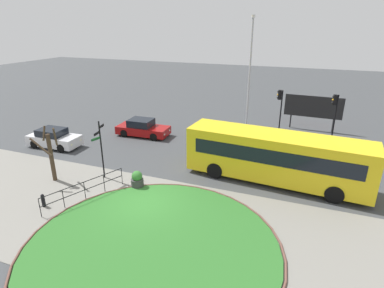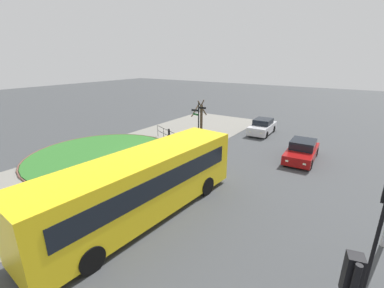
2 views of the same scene
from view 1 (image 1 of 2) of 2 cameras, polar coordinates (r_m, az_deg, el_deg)
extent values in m
plane|color=#3D3F42|center=(17.45, -8.51, -10.58)|extent=(120.00, 120.00, 0.00)
cube|color=gray|center=(16.35, -11.19, -13.11)|extent=(32.00, 8.93, 0.02)
cylinder|color=#2D6B28|center=(14.46, -7.13, -17.80)|extent=(10.97, 10.97, 0.10)
torus|color=brown|center=(14.46, -7.13, -17.79)|extent=(11.28, 11.28, 0.11)
cylinder|color=black|center=(19.95, -15.93, -1.23)|extent=(0.09, 0.09, 3.59)
sphere|color=black|center=(19.35, -16.47, 3.84)|extent=(0.10, 0.10, 0.10)
cube|color=black|center=(19.74, -15.96, 3.12)|extent=(0.15, 0.57, 0.15)
cube|color=black|center=(19.25, -16.78, 1.82)|extent=(0.11, 0.59, 0.15)
cube|color=#195128|center=(19.44, -16.96, 0.87)|extent=(0.18, 0.60, 0.15)
cylinder|color=black|center=(18.60, -25.18, -9.33)|extent=(0.19, 0.19, 0.61)
sphere|color=black|center=(18.44, -25.34, -8.42)|extent=(0.18, 0.18, 0.18)
cube|color=black|center=(18.10, -18.93, -6.51)|extent=(1.90, 4.42, 0.03)
cube|color=black|center=(18.32, -18.76, -7.83)|extent=(1.90, 4.42, 0.03)
cylinder|color=black|center=(19.37, -12.51, -5.71)|extent=(0.04, 0.04, 1.06)
cylinder|color=black|center=(18.82, -15.53, -6.83)|extent=(0.04, 0.04, 1.06)
cylinder|color=black|center=(18.34, -18.74, -7.98)|extent=(0.04, 0.04, 1.06)
cylinder|color=black|center=(17.93, -22.13, -9.16)|extent=(0.04, 0.04, 1.06)
cylinder|color=black|center=(17.59, -25.68, -10.37)|extent=(0.04, 0.04, 1.06)
cube|color=yellow|center=(19.49, 14.89, -2.17)|extent=(10.85, 3.26, 2.72)
cube|color=black|center=(18.22, 14.24, -2.46)|extent=(9.39, 0.74, 0.88)
cube|color=black|center=(20.49, 15.68, 0.05)|extent=(9.39, 0.74, 0.88)
cube|color=black|center=(20.92, 0.45, 0.59)|extent=(0.17, 2.00, 1.10)
cube|color=black|center=(20.60, 0.46, 3.21)|extent=(0.12, 1.34, 0.28)
cylinder|color=black|center=(19.78, 4.17, -4.74)|extent=(1.02, 0.38, 1.00)
cylinder|color=black|center=(21.70, 6.35, -2.39)|extent=(1.02, 0.38, 1.00)
cylinder|color=black|center=(18.74, 24.24, -8.24)|extent=(1.02, 0.38, 1.00)
cylinder|color=black|center=(20.77, 24.52, -5.41)|extent=(1.02, 0.38, 1.00)
cube|color=silver|center=(26.81, -23.49, 0.68)|extent=(4.10, 1.90, 0.75)
cube|color=black|center=(26.72, -23.94, 1.99)|extent=(2.00, 1.61, 0.51)
cube|color=#EAEACC|center=(25.89, -19.39, 0.66)|extent=(0.03, 0.20, 0.12)
cube|color=#EAEACC|center=(25.14, -20.82, -0.13)|extent=(0.03, 0.20, 0.12)
cylinder|color=black|center=(26.65, -20.30, 0.48)|extent=(0.65, 0.24, 0.64)
cylinder|color=black|center=(25.53, -22.47, -0.71)|extent=(0.65, 0.24, 0.64)
cylinder|color=black|center=(28.25, -24.28, 1.04)|extent=(0.65, 0.24, 0.64)
cylinder|color=black|center=(27.19, -26.48, -0.05)|extent=(0.65, 0.24, 0.64)
cube|color=maroon|center=(27.37, -8.77, 2.52)|extent=(4.49, 2.01, 0.66)
cube|color=black|center=(27.26, -9.18, 3.81)|extent=(2.01, 1.69, 0.60)
cube|color=#EAEACC|center=(26.92, -4.03, 2.48)|extent=(0.03, 0.20, 0.12)
cube|color=#EAEACC|center=(25.97, -4.96, 1.75)|extent=(0.03, 0.20, 0.12)
cylinder|color=black|center=(27.57, -5.42, 2.41)|extent=(0.65, 0.25, 0.64)
cylinder|color=black|center=(26.14, -6.90, 1.29)|extent=(0.65, 0.25, 0.64)
cylinder|color=black|center=(28.75, -10.43, 2.94)|extent=(0.65, 0.25, 0.64)
cylinder|color=black|center=(27.38, -12.10, 1.89)|extent=(0.65, 0.25, 0.64)
cylinder|color=black|center=(27.68, 15.64, 5.32)|extent=(0.11, 0.11, 3.90)
cube|color=black|center=(27.35, 15.53, 8.52)|extent=(0.27, 0.27, 0.78)
sphere|color=black|center=(27.32, 15.26, 9.06)|extent=(0.16, 0.16, 0.16)
sphere|color=#F2A519|center=(27.37, 15.21, 8.56)|extent=(0.16, 0.16, 0.16)
sphere|color=black|center=(27.42, 15.16, 8.06)|extent=(0.16, 0.16, 0.16)
cylinder|color=black|center=(27.06, 24.26, 3.96)|extent=(0.11, 0.11, 3.98)
cube|color=black|center=(26.63, 24.34, 7.27)|extent=(0.31, 0.31, 0.78)
sphere|color=black|center=(26.54, 24.11, 7.80)|extent=(0.16, 0.16, 0.16)
sphere|color=#F2A519|center=(26.59, 24.03, 7.29)|extent=(0.16, 0.16, 0.16)
sphere|color=black|center=(26.64, 23.96, 6.79)|extent=(0.16, 0.16, 0.16)
cylinder|color=#B7B7BC|center=(28.04, 10.29, 11.76)|extent=(0.16, 0.16, 9.44)
cylinder|color=silver|center=(27.70, 10.98, 21.67)|extent=(0.32, 0.32, 0.22)
cylinder|color=black|center=(30.50, 17.38, 4.83)|extent=(0.12, 0.12, 2.14)
cylinder|color=black|center=(30.38, 24.13, 3.87)|extent=(0.12, 0.12, 2.14)
cube|color=red|center=(30.12, 21.01, 6.30)|extent=(4.82, 0.33, 1.80)
cube|color=black|center=(30.05, 21.00, 6.27)|extent=(4.91, 0.24, 1.90)
cylinder|color=#383838|center=(18.98, -9.79, -6.96)|extent=(0.73, 0.73, 0.53)
sphere|color=#33702D|center=(18.77, -9.88, -5.70)|extent=(0.62, 0.62, 0.62)
cylinder|color=#423323|center=(20.78, -23.97, -2.27)|extent=(0.25, 0.25, 3.00)
cylinder|color=#423323|center=(20.32, -23.41, 1.18)|extent=(0.66, 0.73, 1.34)
cylinder|color=#423323|center=(20.02, -25.56, -0.53)|extent=(1.39, 0.19, 1.00)
cylinder|color=#423323|center=(20.35, -25.10, 1.75)|extent=(0.26, 0.50, 0.82)
camera|label=2|loc=(26.46, 35.06, 12.90)|focal=24.27mm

